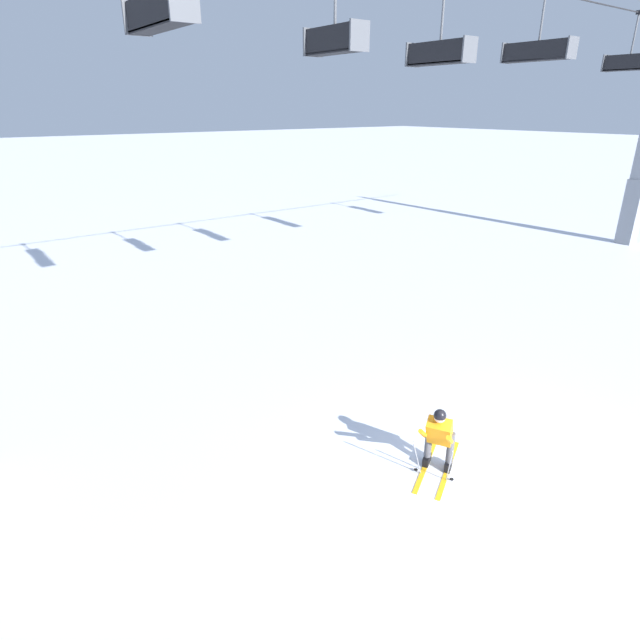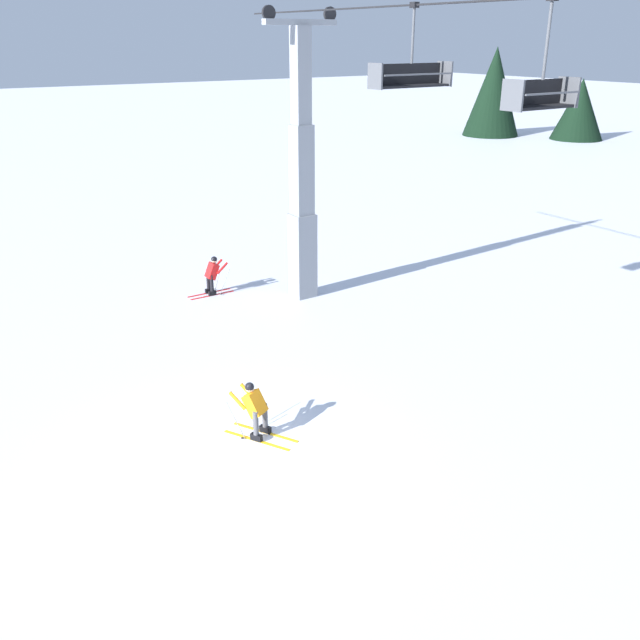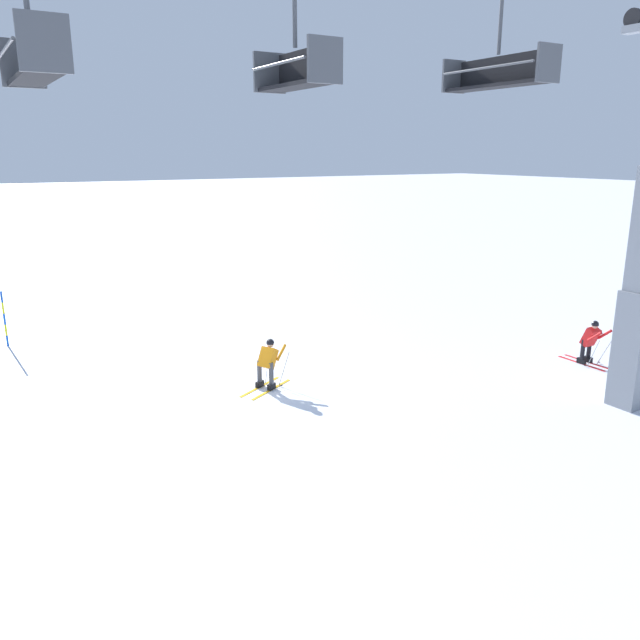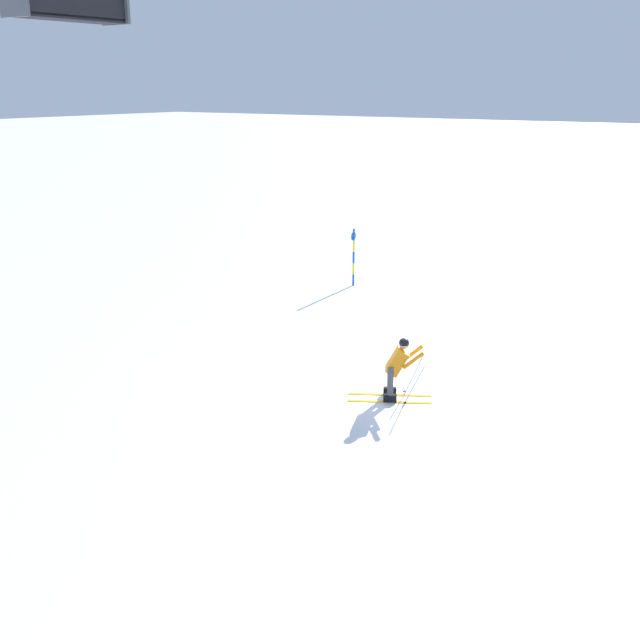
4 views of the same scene
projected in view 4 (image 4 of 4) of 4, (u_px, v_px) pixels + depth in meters
ground_plane at (392, 380)px, 17.81m from camera, size 260.00×260.00×0.00m
skier_carving_main at (397, 365)px, 16.56m from camera, size 1.81×1.30×1.48m
trail_marker_pole at (354, 255)px, 25.92m from camera, size 0.07×0.28×1.91m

